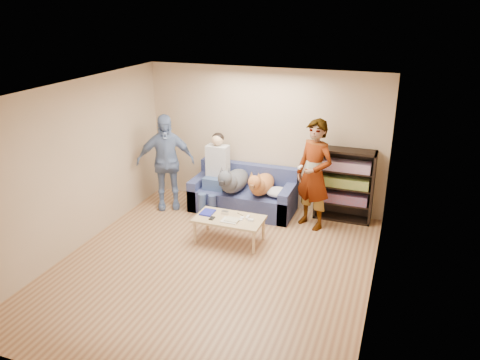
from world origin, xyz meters
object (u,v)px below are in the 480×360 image
at_px(dog_gray, 233,181).
at_px(dog_tan, 261,184).
at_px(camera_silver, 225,212).
at_px(person_seated, 216,170).
at_px(person_standing_right, 314,175).
at_px(notebook_blue, 208,212).
at_px(sofa, 244,196).
at_px(person_standing_left, 166,162).
at_px(bookshelf, 345,183).
at_px(coffee_table, 229,220).

relative_size(dog_gray, dog_tan, 1.09).
relative_size(camera_silver, dog_gray, 0.09).
relative_size(camera_silver, person_seated, 0.07).
relative_size(person_standing_right, dog_tan, 1.65).
xyz_separation_m(person_seated, dog_gray, (0.38, -0.09, -0.13)).
relative_size(notebook_blue, sofa, 0.14).
bearing_deg(dog_gray, notebook_blue, -94.46).
xyz_separation_m(sofa, dog_tan, (0.38, -0.16, 0.34)).
distance_m(dog_gray, dog_tan, 0.51).
bearing_deg(sofa, person_standing_right, -10.07).
bearing_deg(notebook_blue, person_standing_left, 145.13).
distance_m(camera_silver, dog_tan, 1.03).
height_order(person_standing_left, bookshelf, person_standing_left).
bearing_deg(camera_silver, sofa, 93.83).
xyz_separation_m(notebook_blue, sofa, (0.20, 1.21, -0.15)).
bearing_deg(sofa, person_seated, -165.86).
xyz_separation_m(person_standing_right, person_standing_left, (-2.74, -0.13, -0.05)).
bearing_deg(sofa, notebook_blue, -99.60).
height_order(person_standing_right, person_seated, person_standing_right).
relative_size(person_standing_right, person_seated, 1.29).
distance_m(person_standing_right, person_seated, 1.85).
height_order(camera_silver, bookshelf, bookshelf).
relative_size(notebook_blue, coffee_table, 0.24).
bearing_deg(notebook_blue, person_seated, 105.48).
bearing_deg(person_seated, bookshelf, 8.90).
bearing_deg(coffee_table, person_seated, 121.75).
height_order(notebook_blue, coffee_table, notebook_blue).
distance_m(person_standing_left, camera_silver, 1.73).
bearing_deg(camera_silver, person_standing_right, 35.49).
distance_m(camera_silver, person_seated, 1.21).
distance_m(sofa, dog_gray, 0.44).
height_order(person_standing_right, coffee_table, person_standing_right).
bearing_deg(camera_silver, dog_gray, 102.49).
bearing_deg(sofa, camera_silver, -86.17).
xyz_separation_m(dog_gray, bookshelf, (1.93, 0.45, 0.04)).
height_order(sofa, dog_tan, dog_tan).
relative_size(camera_silver, dog_tan, 0.10).
distance_m(person_standing_right, camera_silver, 1.63).
height_order(sofa, coffee_table, sofa).
relative_size(person_standing_left, sofa, 0.95).
bearing_deg(notebook_blue, dog_gray, 85.54).
height_order(person_standing_right, camera_silver, person_standing_right).
bearing_deg(coffee_table, dog_tan, 80.42).
bearing_deg(person_standing_right, dog_tan, -156.54).
xyz_separation_m(camera_silver, bookshelf, (1.72, 1.37, 0.23)).
height_order(sofa, bookshelf, bookshelf).
height_order(person_seated, bookshelf, person_seated).
distance_m(person_standing_right, sofa, 1.51).
xyz_separation_m(person_standing_left, camera_silver, (1.48, -0.77, -0.46)).
relative_size(camera_silver, bookshelf, 0.08).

